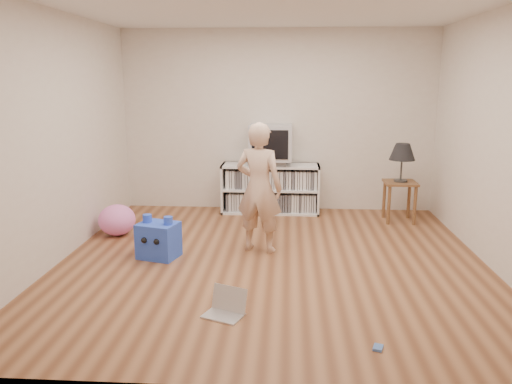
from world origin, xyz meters
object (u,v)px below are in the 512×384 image
object	(u,v)px
crt_tv	(271,142)
plush_pink	(117,220)
person	(259,188)
media_unit	(270,188)
side_table	(400,191)
dvd_deck	(270,162)
plush_blue	(158,240)
table_lamp	(402,153)
laptop	(226,307)

from	to	relation	value
crt_tv	plush_pink	bearing A→B (deg)	-146.56
person	plush_pink	size ratio (longest dim) A/B	3.21
media_unit	plush_pink	distance (m)	2.24
crt_tv	side_table	distance (m)	1.90
dvd_deck	plush_blue	xyz separation A→B (m)	(-1.14, -1.98, -0.54)
plush_pink	table_lamp	bearing A→B (deg)	13.35
table_lamp	person	size ratio (longest dim) A/B	0.35
laptop	plush_blue	bearing A→B (deg)	147.03
side_table	laptop	xyz separation A→B (m)	(-2.01, -2.91, -0.36)
table_lamp	person	distance (m)	2.27
person	side_table	bearing A→B (deg)	-127.73
side_table	media_unit	bearing A→B (deg)	167.68
crt_tv	laptop	world-z (taller)	crt_tv
dvd_deck	table_lamp	distance (m)	1.82
table_lamp	person	xyz separation A→B (m)	(-1.83, -1.32, -0.22)
person	plush_pink	distance (m)	1.93
dvd_deck	media_unit	bearing A→B (deg)	90.00
laptop	crt_tv	bearing A→B (deg)	108.06
media_unit	crt_tv	xyz separation A→B (m)	(0.00, -0.02, 0.67)
table_lamp	person	world-z (taller)	person
person	laptop	bearing A→B (deg)	100.00
side_table	laptop	bearing A→B (deg)	-124.64
laptop	plush_blue	xyz separation A→B (m)	(-0.90, 1.29, 0.14)
plush_pink	side_table	bearing A→B (deg)	13.35
person	plush_blue	distance (m)	1.23
crt_tv	media_unit	bearing A→B (deg)	90.00
media_unit	plush_pink	xyz separation A→B (m)	(-1.86, -1.25, -0.16)
crt_tv	laptop	size ratio (longest dim) A/B	1.56
side_table	plush_pink	bearing A→B (deg)	-166.65
dvd_deck	person	xyz separation A→B (m)	(-0.06, -1.69, -0.01)
media_unit	plush_pink	size ratio (longest dim) A/B	3.10
table_lamp	plush_blue	bearing A→B (deg)	-150.98
dvd_deck	table_lamp	bearing A→B (deg)	-11.84
side_table	plush_pink	size ratio (longest dim) A/B	1.22
media_unit	table_lamp	xyz separation A→B (m)	(1.77, -0.39, 0.59)
side_table	plush_blue	distance (m)	3.33
media_unit	laptop	bearing A→B (deg)	-94.21
crt_tv	side_table	world-z (taller)	crt_tv
media_unit	plush_blue	distance (m)	2.30
crt_tv	person	distance (m)	1.72
table_lamp	plush_blue	xyz separation A→B (m)	(-2.91, -1.61, -0.74)
table_lamp	plush_pink	bearing A→B (deg)	-166.65
side_table	person	distance (m)	2.28
crt_tv	person	xyz separation A→B (m)	(-0.06, -1.69, -0.29)
crt_tv	plush_pink	xyz separation A→B (m)	(-1.86, -1.23, -0.83)
dvd_deck	side_table	bearing A→B (deg)	-11.84
table_lamp	laptop	bearing A→B (deg)	-124.64
media_unit	side_table	xyz separation A→B (m)	(1.77, -0.39, 0.07)
table_lamp	plush_blue	world-z (taller)	table_lamp
side_table	plush_pink	xyz separation A→B (m)	(-3.62, -0.86, -0.22)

